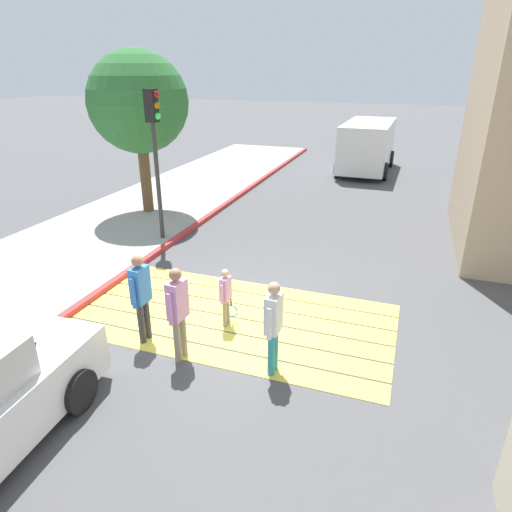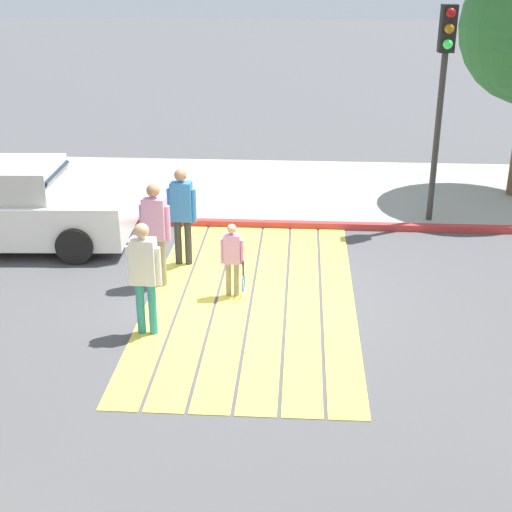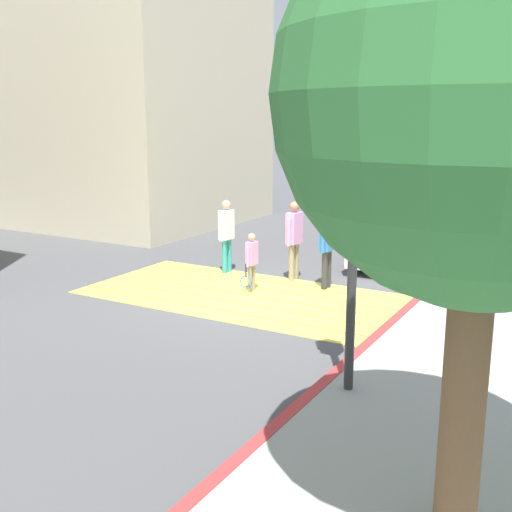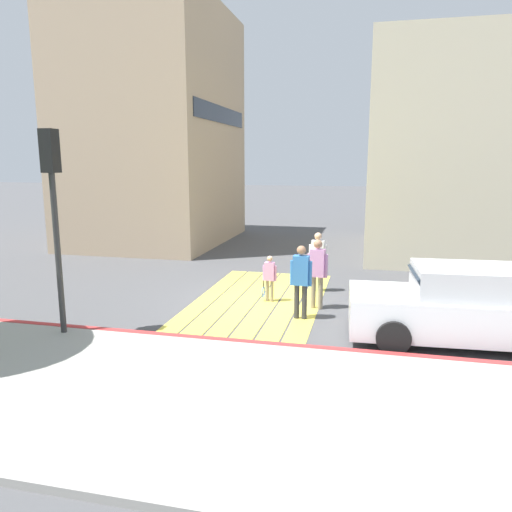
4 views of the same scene
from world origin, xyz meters
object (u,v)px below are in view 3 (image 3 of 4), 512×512
Objects in this scene: traffic_light_corner at (354,160)px; pedestrian_adult_side at (327,241)px; street_tree at (473,106)px; pedestrian_adult_lead at (226,231)px; car_parked_near_curb at (408,232)px; pedestrian_adult_trailing at (294,235)px; pedestrian_child_with_racket at (251,260)px.

traffic_light_corner is 2.44× the size of pedestrian_adult_side.
pedestrian_adult_side is at bearing -63.51° from traffic_light_corner.
traffic_light_corner is 0.80× the size of street_tree.
street_tree is 3.16× the size of pedestrian_adult_lead.
car_parked_near_curb is 3.42m from pedestrian_adult_side.
traffic_light_corner is 6.21m from pedestrian_adult_trailing.
street_tree is at bearing 108.23° from car_parked_near_curb.
pedestrian_adult_side is 1.62m from pedestrian_child_with_racket.
pedestrian_adult_lead is at bearing -44.41° from traffic_light_corner.
pedestrian_adult_trailing is (-1.64, -0.17, 0.04)m from pedestrian_adult_lead.
pedestrian_adult_side is (-2.54, 0.11, 0.03)m from pedestrian_adult_lead.
pedestrian_adult_lead is 1.64m from pedestrian_adult_trailing.
pedestrian_adult_side is (-0.90, 0.28, -0.00)m from pedestrian_adult_trailing.
traffic_light_corner is 2.43× the size of pedestrian_adult_trailing.
pedestrian_adult_trailing reaches higher than pedestrian_adult_side.
pedestrian_adult_trailing reaches higher than pedestrian_adult_lead.
pedestrian_adult_lead is 1.74m from pedestrian_child_with_racket.
street_tree is at bearing 120.92° from pedestrian_adult_side.
car_parked_near_curb is at bearing -114.46° from pedestrian_child_with_racket.
street_tree is at bearing 133.77° from pedestrian_adult_lead.
traffic_light_corner is 2.52× the size of pedestrian_adult_lead.
street_tree reaches higher than pedestrian_adult_trailing.
pedestrian_adult_side is at bearing 162.67° from pedestrian_adult_trailing.
street_tree is 9.89m from pedestrian_adult_lead.
street_tree reaches higher than pedestrian_adult_side.
car_parked_near_curb is at bearing -78.77° from traffic_light_corner.
pedestrian_adult_lead is at bearing 5.88° from pedestrian_adult_trailing.
street_tree is 8.37m from pedestrian_child_with_racket.
pedestrian_adult_trailing is 1.36m from pedestrian_child_with_racket.
pedestrian_child_with_racket is (3.55, -3.64, -2.35)m from traffic_light_corner.
traffic_light_corner is at bearing 116.49° from pedestrian_adult_side.
pedestrian_adult_trailing reaches higher than pedestrian_child_with_racket.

